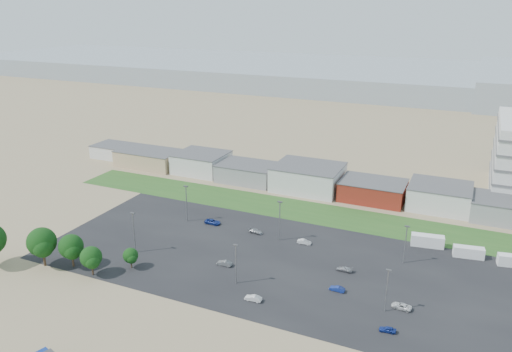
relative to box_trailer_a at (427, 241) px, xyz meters
The scene contains 26 objects.
ground 56.09m from the box_trailer_a, 129.73° to the right, with size 700.00×700.00×0.00m, color #917F5C.
parking_lot 38.57m from the box_trailer_a, 143.14° to the right, with size 120.00×50.00×0.01m, color black.
grass_strip 36.95m from the box_trailer_a, 166.08° to the left, with size 160.00×16.00×0.02m, color #27531F.
hills_backdrop 271.93m from the box_trailer_a, 89.12° to the left, with size 700.00×200.00×9.00m, color gray, non-canonical shape.
building_row 59.79m from the box_trailer_a, 152.18° to the left, with size 170.00×20.00×8.00m, color silver, non-canonical shape.
box_trailer_a is the anchor object (origin of this frame).
box_trailer_b 10.14m from the box_trailer_a, 11.36° to the right, with size 7.22×2.25×2.71m, color silver, non-canonical shape.
tree_left 95.36m from the box_trailer_a, 149.61° to the right, with size 7.33×7.33×11.00m, color black, non-canonical shape.
tree_mid 88.48m from the box_trailer_a, 148.87° to the right, with size 6.19×6.19×9.28m, color black, non-canonical shape.
tree_right 83.24m from the box_trailer_a, 145.71° to the right, with size 5.33×5.33×8.00m, color black, non-canonical shape.
tree_near 74.64m from the box_trailer_a, 147.05° to the right, with size 3.83×3.83×5.75m, color black, non-canonical shape.
lightpole_front_l 74.75m from the box_trailer_a, 153.19° to the right, with size 1.26×0.53×10.73m, color slate, non-canonical shape.
lightpole_front_m 52.02m from the box_trailer_a, 135.29° to the right, with size 1.12×0.47×9.55m, color slate, non-canonical shape.
lightpole_front_r 34.16m from the box_trailer_a, 97.57° to the right, with size 1.12×0.47×9.53m, color slate, non-canonical shape.
lightpole_back_l 66.09m from the box_trailer_a, 169.62° to the right, with size 1.27×0.53×10.76m, color slate, non-canonical shape.
lightpole_back_m 38.40m from the box_trailer_a, 161.06° to the right, with size 1.29×0.54×10.98m, color slate, non-canonical shape.
lightpole_back_r 12.74m from the box_trailer_a, 109.83° to the right, with size 1.15×0.48×9.76m, color slate, non-canonical shape.
parked_car_0 31.50m from the box_trailer_a, 92.87° to the right, with size 1.89×4.09×1.14m, color silver.
parked_car_1 34.10m from the box_trailer_a, 116.85° to the right, with size 1.19×3.41×1.12m, color navy.
parked_car_2 40.53m from the box_trailer_a, 93.89° to the right, with size 1.29×3.21×1.09m, color navy.
parked_car_4 52.73m from the box_trailer_a, 144.68° to the right, with size 1.32×3.79×1.25m, color #595B5E.
parked_car_6 44.96m from the box_trailer_a, 165.57° to the right, with size 1.61×3.95×1.15m, color #A5A5AA.
parked_car_9 58.24m from the box_trailer_a, 169.43° to the right, with size 2.13×4.63×1.29m, color navy.
parked_car_11 31.67m from the box_trailer_a, 158.01° to the right, with size 1.27×3.64×1.20m, color silver.
parked_car_12 26.83m from the box_trailer_a, 127.18° to the right, with size 1.54×3.79×1.10m, color #A5A5AA.
parked_car_13 51.37m from the box_trailer_a, 126.44° to the right, with size 1.28×3.68×1.21m, color silver.
Camera 1 is at (43.22, -80.78, 59.12)m, focal length 35.00 mm.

